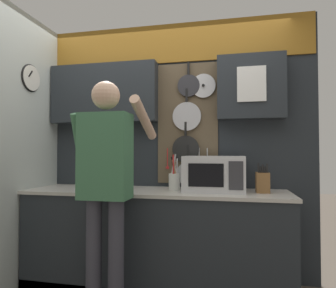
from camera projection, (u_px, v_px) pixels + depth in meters
ground_plane at (155, 287)px, 2.73m from camera, size 14.00×14.00×0.00m
base_cabinet_counter at (155, 239)px, 2.74m from camera, size 2.40×0.64×0.88m
back_wall_unit at (160, 124)px, 3.06m from camera, size 2.97×0.22×2.55m
side_wall at (10, 146)px, 2.64m from camera, size 0.07×1.60×2.55m
microwave at (214, 174)px, 2.68m from camera, size 0.53×0.40×0.32m
knife_block at (263, 182)px, 2.59m from camera, size 0.11×0.15×0.26m
utensil_crock at (174, 180)px, 2.76m from camera, size 0.10×0.10×0.33m
person at (106, 173)px, 2.30m from camera, size 0.54×0.65×1.78m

